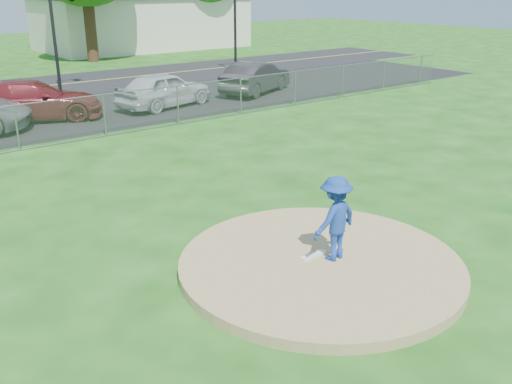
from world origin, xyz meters
TOP-DOWN VIEW (x-y plane):
  - ground at (0.00, 10.00)m, footprint 120.00×120.00m
  - pitchers_mound at (0.00, 0.00)m, footprint 5.40×5.40m
  - pitching_rubber at (0.00, 0.20)m, footprint 0.60×0.15m
  - chain_link_fence at (0.00, 12.00)m, footprint 40.00×0.06m
  - parking_lot at (0.00, 16.50)m, footprint 50.00×8.00m
  - commercial_building at (16.00, 38.00)m, footprint 16.40×9.40m
  - traffic_signal_right at (14.24, 22.00)m, footprint 1.28×0.20m
  - pitcher at (0.25, -0.08)m, footprint 1.12×0.71m
  - parked_car_darkred at (-0.19, 16.21)m, footprint 5.84×4.08m
  - parked_car_pearl at (5.20, 15.21)m, footprint 4.83×2.83m
  - parked_car_charcoal at (10.47, 15.44)m, footprint 4.92×3.41m

SIDE VIEW (x-z plane):
  - ground at x=0.00m, z-range 0.00..0.00m
  - parking_lot at x=0.00m, z-range 0.00..0.01m
  - pitchers_mound at x=0.00m, z-range 0.00..0.20m
  - pitching_rubber at x=0.00m, z-range 0.20..0.24m
  - chain_link_fence at x=0.00m, z-range 0.00..1.50m
  - parked_car_charcoal at x=10.47m, z-range 0.01..1.55m
  - parked_car_pearl at x=5.20m, z-range 0.01..1.55m
  - parked_car_darkred at x=-0.19m, z-range 0.01..1.58m
  - pitcher at x=0.25m, z-range 0.20..1.84m
  - commercial_building at x=16.00m, z-range 0.01..4.31m
  - traffic_signal_right at x=14.24m, z-range 0.56..6.16m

